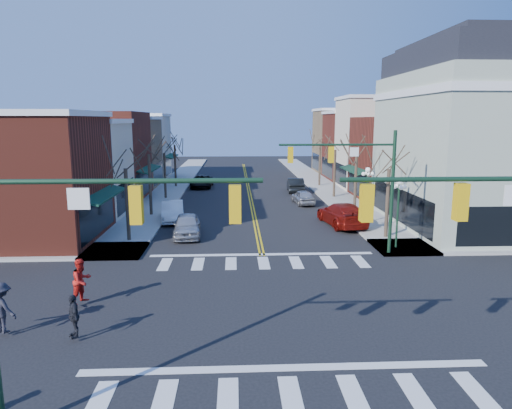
{
  "coord_description": "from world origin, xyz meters",
  "views": [
    {
      "loc": [
        -1.55,
        -17.84,
        7.79
      ],
      "look_at": [
        -0.3,
        8.78,
        2.8
      ],
      "focal_mm": 32.0,
      "sensor_mm": 36.0,
      "label": 1
    }
  ],
  "objects": [
    {
      "name": "ground",
      "position": [
        0.0,
        0.0,
        0.0
      ],
      "size": [
        160.0,
        160.0,
        0.0
      ],
      "primitive_type": "plane",
      "color": "black",
      "rests_on": "ground"
    },
    {
      "name": "sidewalk_left",
      "position": [
        -8.75,
        20.0,
        0.07
      ],
      "size": [
        3.5,
        70.0,
        0.15
      ],
      "primitive_type": "cube",
      "color": "#9E9B93",
      "rests_on": "ground"
    },
    {
      "name": "sidewalk_right",
      "position": [
        8.75,
        20.0,
        0.07
      ],
      "size": [
        3.5,
        70.0,
        0.15
      ],
      "primitive_type": "cube",
      "color": "#9E9B93",
      "rests_on": "ground"
    },
    {
      "name": "bldg_left_brick_a",
      "position": [
        -15.5,
        11.75,
        4.0
      ],
      "size": [
        10.0,
        8.5,
        8.0
      ],
      "primitive_type": "cube",
      "color": "maroon",
      "rests_on": "ground"
    },
    {
      "name": "bldg_left_stucco_a",
      "position": [
        -15.5,
        19.5,
        3.75
      ],
      "size": [
        10.0,
        7.0,
        7.5
      ],
      "primitive_type": "cube",
      "color": "beige",
      "rests_on": "ground"
    },
    {
      "name": "bldg_left_brick_b",
      "position": [
        -15.5,
        27.5,
        4.25
      ],
      "size": [
        10.0,
        9.0,
        8.5
      ],
      "primitive_type": "cube",
      "color": "maroon",
      "rests_on": "ground"
    },
    {
      "name": "bldg_left_tan",
      "position": [
        -15.5,
        35.75,
        3.9
      ],
      "size": [
        10.0,
        7.5,
        7.8
      ],
      "primitive_type": "cube",
      "color": "#90734F",
      "rests_on": "ground"
    },
    {
      "name": "bldg_left_stucco_b",
      "position": [
        -15.5,
        43.5,
        4.1
      ],
      "size": [
        10.0,
        8.0,
        8.2
      ],
      "primitive_type": "cube",
      "color": "beige",
      "rests_on": "ground"
    },
    {
      "name": "bldg_right_brick_a",
      "position": [
        15.5,
        25.75,
        4.0
      ],
      "size": [
        10.0,
        8.5,
        8.0
      ],
      "primitive_type": "cube",
      "color": "maroon",
      "rests_on": "ground"
    },
    {
      "name": "bldg_right_stucco",
      "position": [
        15.5,
        33.5,
        5.0
      ],
      "size": [
        10.0,
        7.0,
        10.0
      ],
      "primitive_type": "cube",
      "color": "beige",
      "rests_on": "ground"
    },
    {
      "name": "bldg_right_brick_b",
      "position": [
        15.5,
        41.0,
        4.25
      ],
      "size": [
        10.0,
        8.0,
        8.5
      ],
      "primitive_type": "cube",
      "color": "maroon",
      "rests_on": "ground"
    },
    {
      "name": "bldg_right_tan",
      "position": [
        15.5,
        49.0,
        4.5
      ],
      "size": [
        10.0,
        8.0,
        9.0
      ],
      "primitive_type": "cube",
      "color": "#90734F",
      "rests_on": "ground"
    },
    {
      "name": "victorian_corner",
      "position": [
        16.5,
        14.5,
        6.66
      ],
      "size": [
        12.25,
        14.25,
        13.3
      ],
      "color": "#A5B098",
      "rests_on": "ground"
    },
    {
      "name": "traffic_mast_near_left",
      "position": [
        -5.55,
        -7.4,
        4.71
      ],
      "size": [
        6.6,
        0.28,
        7.2
      ],
      "color": "#14331E",
      "rests_on": "ground"
    },
    {
      "name": "traffic_mast_far_right",
      "position": [
        5.55,
        7.4,
        4.71
      ],
      "size": [
        6.6,
        0.28,
        7.2
      ],
      "color": "#14331E",
      "rests_on": "ground"
    },
    {
      "name": "lamppost_corner",
      "position": [
        8.2,
        8.5,
        2.96
      ],
      "size": [
        0.36,
        0.36,
        4.33
      ],
      "color": "#14331E",
      "rests_on": "ground"
    },
    {
      "name": "lamppost_midblock",
      "position": [
        8.2,
        15.0,
        2.96
      ],
      "size": [
        0.36,
        0.36,
        4.33
      ],
      "color": "#14331E",
      "rests_on": "ground"
    },
    {
      "name": "tree_left_a",
      "position": [
        -8.4,
        11.0,
        2.38
      ],
      "size": [
        0.24,
        0.24,
        4.76
      ],
      "primitive_type": "cylinder",
      "color": "#382B21",
      "rests_on": "ground"
    },
    {
      "name": "tree_left_b",
      "position": [
        -8.4,
        19.0,
        2.52
      ],
      "size": [
        0.24,
        0.24,
        5.04
      ],
      "primitive_type": "cylinder",
      "color": "#382B21",
      "rests_on": "ground"
    },
    {
      "name": "tree_left_c",
      "position": [
        -8.4,
        27.0,
        2.27
      ],
      "size": [
        0.24,
        0.24,
        4.55
      ],
      "primitive_type": "cylinder",
      "color": "#382B21",
      "rests_on": "ground"
    },
    {
      "name": "tree_left_d",
      "position": [
        -8.4,
        35.0,
        2.45
      ],
      "size": [
        0.24,
        0.24,
        4.9
      ],
      "primitive_type": "cylinder",
      "color": "#382B21",
      "rests_on": "ground"
    },
    {
      "name": "tree_right_a",
      "position": [
        8.4,
        11.0,
        2.31
      ],
      "size": [
        0.24,
        0.24,
        4.62
      ],
      "primitive_type": "cylinder",
      "color": "#382B21",
      "rests_on": "ground"
    },
    {
      "name": "tree_right_b",
      "position": [
        8.4,
        19.0,
        2.59
      ],
      "size": [
        0.24,
        0.24,
        5.18
      ],
      "primitive_type": "cylinder",
      "color": "#382B21",
      "rests_on": "ground"
    },
    {
      "name": "tree_right_c",
      "position": [
        8.4,
        27.0,
        2.42
      ],
      "size": [
        0.24,
        0.24,
        4.83
      ],
      "primitive_type": "cylinder",
      "color": "#382B21",
      "rests_on": "ground"
    },
    {
      "name": "tree_right_d",
      "position": [
        8.4,
        35.0,
        2.48
      ],
      "size": [
        0.24,
        0.24,
        4.97
      ],
      "primitive_type": "cylinder",
      "color": "#382B21",
      "rests_on": "ground"
    },
    {
      "name": "car_left_near",
      "position": [
        -4.8,
        12.29,
        0.75
      ],
      "size": [
        2.12,
        4.56,
        1.51
      ],
      "primitive_type": "imported",
      "rotation": [
        0.0,
        0.0,
        0.08
      ],
      "color": "#ADADB2",
      "rests_on": "ground"
    },
    {
      "name": "car_left_mid",
      "position": [
        -6.4,
        17.04,
        0.77
      ],
      "size": [
        2.25,
        4.84,
        1.54
      ],
      "primitive_type": "imported",
      "rotation": [
        0.0,
        0.0,
        0.14
      ],
      "color": "white",
      "rests_on": "ground"
    },
    {
      "name": "car_left_far",
      "position": [
        -5.38,
        34.77,
        0.7
      ],
      "size": [
        2.53,
        5.15,
        1.41
      ],
      "primitive_type": "imported",
      "rotation": [
        0.0,
        0.0,
        -0.04
      ],
      "color": "black",
      "rests_on": "ground"
    },
    {
      "name": "car_right_near",
      "position": [
        6.4,
        14.95,
        0.85
      ],
      "size": [
        3.15,
        6.13,
        1.7
      ],
      "primitive_type": "imported",
      "rotation": [
        0.0,
        0.0,
        3.28
      ],
      "color": "maroon",
      "rests_on": "ground"
    },
    {
      "name": "car_right_mid",
      "position": [
        4.8,
        23.74,
        0.68
      ],
      "size": [
        1.95,
        4.1,
        1.35
      ],
      "primitive_type": "imported",
      "rotation": [
        0.0,
        0.0,
        3.23
      ],
      "color": "#A5A5A9",
      "rests_on": "ground"
    },
    {
      "name": "car_right_far",
      "position": [
        5.04,
        31.06,
        0.77
      ],
      "size": [
        1.84,
        4.72,
        1.53
      ],
      "primitive_type": "imported",
      "rotation": [
        0.0,
        0.0,
        3.09
      ],
      "color": "black",
      "rests_on": "ground"
    },
    {
      "name": "pedestrian_red_b",
      "position": [
        -8.02,
        0.72,
        1.11
      ],
      "size": [
        1.08,
        1.17,
        1.92
      ],
      "primitive_type": "imported",
      "rotation": [
        0.0,
        0.0,
        1.07
      ],
      "color": "red",
      "rests_on": "sidewalk_left"
    },
    {
      "name": "pedestrian_dark_a",
      "position": [
        -7.3,
        -2.42,
        0.94
      ],
      "size": [
        0.8,
        1.0,
        1.58
      ],
      "primitive_type": "imported",
      "rotation": [
        0.0,
        0.0,
        -1.05
      ],
      "color": "black",
      "rests_on": "sidewalk_left"
    },
    {
      "name": "pedestrian_dark_b",
      "position": [
        -10.0,
        -1.92,
        1.09
      ],
      "size": [
        1.4,
        1.17,
        1.88
      ],
      "primitive_type": "imported",
      "rotation": [
        0.0,
        0.0,
        2.67
      ],
      "color": "#222129",
      "rests_on": "sidewalk_left"
    }
  ]
}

